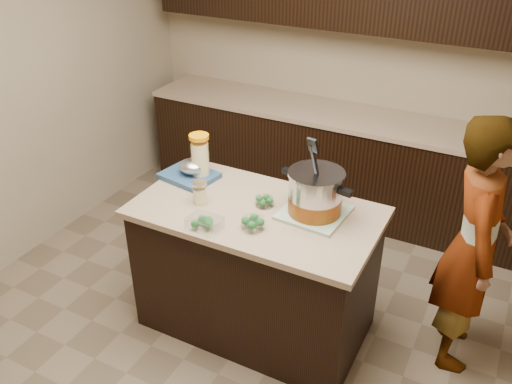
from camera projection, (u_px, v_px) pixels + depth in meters
The scene contains 13 objects.
ground_plane at pixel (256, 322), 3.66m from camera, with size 4.00×4.00×0.00m, color brown.
room_shell at pixel (256, 76), 2.81m from camera, with size 4.04×4.04×2.72m.
back_cabinets at pixel (352, 108), 4.53m from camera, with size 3.60×0.63×2.33m.
island at pixel (256, 269), 3.44m from camera, with size 1.46×0.81×0.90m.
dish_towel at pixel (314, 213), 3.16m from camera, with size 0.36×0.36×0.02m, color #5D855A.
stock_pot at pixel (315, 195), 3.10m from camera, with size 0.46×0.38×0.47m.
lemonade_pitcher at pixel (200, 159), 3.48m from camera, with size 0.13×0.13×0.31m.
mason_jar at pixel (200, 193), 3.25m from camera, with size 0.11×0.11×0.15m.
broccoli_tub_left at pixel (265, 202), 3.24m from camera, with size 0.13×0.13×0.05m.
broccoli_tub_right at pixel (253, 224), 3.03m from camera, with size 0.13×0.13×0.06m.
broccoli_tub_rect at pixel (205, 223), 3.03m from camera, with size 0.19×0.15×0.07m.
blue_tray at pixel (190, 172), 3.53m from camera, with size 0.38×0.32×0.13m.
person at pixel (474, 247), 3.07m from camera, with size 0.58×0.38×1.59m, color gray.
Camera 1 is at (1.26, -2.42, 2.60)m, focal length 38.00 mm.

